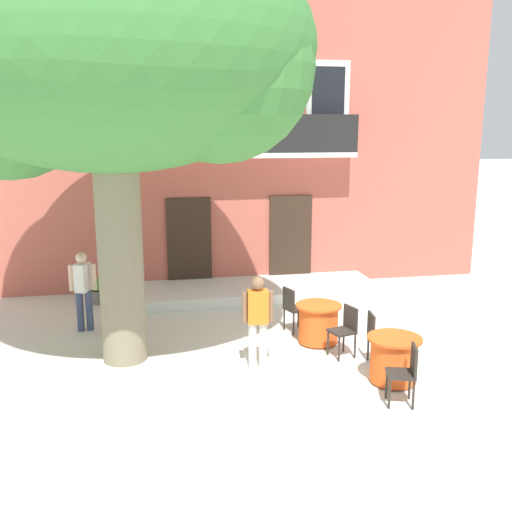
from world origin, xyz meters
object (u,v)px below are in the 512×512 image
(plane_tree, at_px, (104,57))
(cafe_table_middle, at_px, (394,359))
(cafe_table_near_tree, at_px, (318,323))
(pedestrian_mid_plaza, at_px, (258,318))
(cafe_chair_near_tree_0, at_px, (293,306))
(cafe_chair_middle_1, at_px, (377,335))
(cafe_chair_middle_0, at_px, (406,370))
(pedestrian_near_entrance, at_px, (83,287))
(ground_planter_left, at_px, (97,290))
(cafe_chair_near_tree_1, at_px, (345,328))

(plane_tree, height_order, cafe_table_middle, plane_tree)
(cafe_table_near_tree, bearing_deg, pedestrian_mid_plaza, -145.00)
(cafe_chair_near_tree_0, bearing_deg, pedestrian_mid_plaza, -122.33)
(cafe_chair_middle_1, bearing_deg, cafe_table_near_tree, 121.28)
(cafe_chair_near_tree_0, height_order, pedestrian_mid_plaza, pedestrian_mid_plaza)
(cafe_chair_middle_0, height_order, pedestrian_mid_plaza, pedestrian_mid_plaza)
(cafe_chair_middle_1, bearing_deg, cafe_chair_near_tree_0, 118.94)
(cafe_chair_near_tree_0, distance_m, pedestrian_mid_plaza, 1.96)
(cafe_table_near_tree, xyz_separation_m, pedestrian_near_entrance, (-4.38, 1.56, 0.52))
(cafe_chair_middle_0, bearing_deg, cafe_chair_near_tree_0, 104.32)
(ground_planter_left, bearing_deg, cafe_chair_middle_1, -42.35)
(cafe_chair_near_tree_0, bearing_deg, pedestrian_near_entrance, 167.88)
(cafe_table_middle, height_order, pedestrian_mid_plaza, pedestrian_mid_plaza)
(cafe_table_near_tree, bearing_deg, cafe_chair_near_tree_1, -67.75)
(cafe_chair_middle_0, bearing_deg, cafe_chair_near_tree_1, 97.22)
(cafe_chair_near_tree_1, distance_m, cafe_chair_middle_1, 0.60)
(cafe_table_near_tree, relative_size, pedestrian_near_entrance, 0.54)
(cafe_chair_near_tree_0, relative_size, cafe_chair_middle_1, 1.00)
(cafe_table_near_tree, xyz_separation_m, cafe_chair_middle_0, (0.53, -2.63, 0.14))
(pedestrian_near_entrance, distance_m, pedestrian_mid_plaza, 3.93)
(plane_tree, relative_size, cafe_chair_middle_1, 7.91)
(cafe_table_middle, bearing_deg, cafe_chair_middle_1, 88.50)
(cafe_table_middle, bearing_deg, cafe_table_near_tree, 109.55)
(cafe_chair_near_tree_0, xyz_separation_m, cafe_chair_middle_1, (1.01, -1.82, 0.00))
(cafe_table_near_tree, relative_size, cafe_chair_near_tree_1, 0.95)
(plane_tree, distance_m, cafe_chair_middle_0, 6.69)
(ground_planter_left, bearing_deg, plane_tree, -79.75)
(cafe_chair_near_tree_0, xyz_separation_m, pedestrian_near_entrance, (-4.07, 0.87, 0.38))
(cafe_chair_near_tree_0, xyz_separation_m, cafe_table_middle, (0.99, -2.58, -0.14))
(cafe_chair_middle_0, relative_size, pedestrian_near_entrance, 0.57)
(cafe_chair_middle_1, height_order, pedestrian_mid_plaza, pedestrian_mid_plaza)
(cafe_table_near_tree, height_order, ground_planter_left, cafe_table_near_tree)
(pedestrian_near_entrance, bearing_deg, cafe_chair_near_tree_0, -12.12)
(cafe_table_middle, distance_m, ground_planter_left, 7.25)
(cafe_chair_middle_1, distance_m, pedestrian_mid_plaza, 2.08)
(plane_tree, height_order, pedestrian_mid_plaza, plane_tree)
(pedestrian_mid_plaza, bearing_deg, cafe_chair_middle_0, -42.00)
(cafe_chair_near_tree_1, xyz_separation_m, pedestrian_near_entrance, (-4.67, 2.26, 0.38))
(plane_tree, bearing_deg, pedestrian_mid_plaza, -20.90)
(plane_tree, bearing_deg, cafe_chair_middle_0, -31.56)
(plane_tree, distance_m, cafe_chair_near_tree_1, 6.05)
(cafe_chair_near_tree_1, xyz_separation_m, cafe_chair_middle_0, (0.25, -1.93, 0.00))
(cafe_table_middle, relative_size, pedestrian_near_entrance, 0.54)
(cafe_chair_near_tree_0, distance_m, cafe_chair_middle_0, 3.42)
(cafe_table_near_tree, distance_m, pedestrian_mid_plaza, 1.72)
(plane_tree, distance_m, pedestrian_mid_plaza, 4.85)
(cafe_chair_near_tree_0, xyz_separation_m, ground_planter_left, (-3.97, 2.71, -0.20))
(cafe_table_near_tree, relative_size, cafe_chair_middle_0, 0.95)
(ground_planter_left, bearing_deg, cafe_chair_near_tree_1, -41.87)
(cafe_chair_middle_0, xyz_separation_m, cafe_chair_middle_1, (0.16, 1.49, 0.00))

